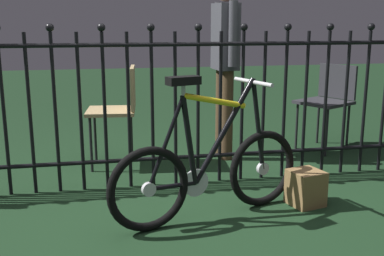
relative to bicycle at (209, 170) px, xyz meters
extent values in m
plane|color=#17311A|center=(-0.14, 0.02, -0.32)|extent=(20.00, 20.00, 0.00)
cylinder|color=black|center=(-1.34, 0.68, 0.27)|extent=(0.03, 0.03, 1.18)
cylinder|color=black|center=(-1.16, 0.68, 0.27)|extent=(0.03, 0.03, 1.18)
cylinder|color=black|center=(-0.99, 0.68, 0.27)|extent=(0.03, 0.03, 1.18)
sphere|color=black|center=(-0.99, 0.68, 0.89)|extent=(0.06, 0.06, 0.06)
cylinder|color=black|center=(-0.81, 0.68, 0.27)|extent=(0.03, 0.03, 1.18)
cylinder|color=black|center=(-0.63, 0.68, 0.27)|extent=(0.03, 0.03, 1.18)
sphere|color=black|center=(-0.63, 0.68, 0.89)|extent=(0.06, 0.06, 0.06)
cylinder|color=black|center=(-0.46, 0.68, 0.27)|extent=(0.03, 0.03, 1.18)
cylinder|color=black|center=(-0.28, 0.68, 0.27)|extent=(0.03, 0.03, 1.18)
sphere|color=black|center=(-0.28, 0.68, 0.89)|extent=(0.06, 0.06, 0.06)
cylinder|color=black|center=(-0.11, 0.68, 0.27)|extent=(0.03, 0.03, 1.18)
cylinder|color=black|center=(0.07, 0.68, 0.27)|extent=(0.03, 0.03, 1.18)
sphere|color=black|center=(0.07, 0.68, 0.89)|extent=(0.06, 0.06, 0.06)
cylinder|color=black|center=(0.25, 0.68, 0.27)|extent=(0.03, 0.03, 1.18)
cylinder|color=black|center=(0.42, 0.68, 0.27)|extent=(0.03, 0.03, 1.18)
sphere|color=black|center=(0.42, 0.68, 0.89)|extent=(0.06, 0.06, 0.06)
cylinder|color=black|center=(0.60, 0.68, 0.27)|extent=(0.03, 0.03, 1.18)
cylinder|color=black|center=(0.78, 0.68, 0.27)|extent=(0.03, 0.03, 1.18)
sphere|color=black|center=(0.78, 0.68, 0.89)|extent=(0.06, 0.06, 0.06)
cylinder|color=black|center=(0.95, 0.68, 0.27)|extent=(0.03, 0.03, 1.18)
cylinder|color=black|center=(1.13, 0.68, 0.27)|extent=(0.03, 0.03, 1.18)
sphere|color=black|center=(1.13, 0.68, 0.89)|extent=(0.06, 0.06, 0.06)
cylinder|color=black|center=(1.30, 0.68, 0.27)|extent=(0.03, 0.03, 1.18)
cylinder|color=black|center=(1.48, 0.68, 0.27)|extent=(0.03, 0.03, 1.18)
sphere|color=black|center=(1.48, 0.68, 0.89)|extent=(0.06, 0.06, 0.06)
cylinder|color=black|center=(1.66, 0.68, 0.27)|extent=(0.03, 0.03, 1.18)
cylinder|color=black|center=(-0.14, 0.68, -0.11)|extent=(4.51, 0.03, 0.03)
cylinder|color=black|center=(-0.14, 0.68, 0.76)|extent=(4.51, 0.03, 0.03)
torus|color=black|center=(-0.40, -0.13, -0.05)|extent=(0.52, 0.21, 0.53)
cylinder|color=silver|center=(-0.40, -0.13, -0.05)|extent=(0.09, 0.05, 0.09)
torus|color=black|center=(0.41, 0.13, -0.05)|extent=(0.52, 0.21, 0.53)
cylinder|color=silver|center=(0.41, 0.13, -0.05)|extent=(0.09, 0.05, 0.09)
cylinder|color=black|center=(0.11, 0.03, 0.25)|extent=(0.44, 0.17, 0.65)
cylinder|color=yellow|center=(0.03, 0.01, 0.45)|extent=(0.44, 0.17, 0.14)
cylinder|color=black|center=(-0.14, -0.04, 0.21)|extent=(0.13, 0.07, 0.57)
cylinder|color=black|center=(-0.25, -0.08, -0.06)|extent=(0.32, 0.12, 0.04)
cylinder|color=black|center=(-0.29, -0.09, 0.22)|extent=(0.26, 0.10, 0.56)
cylinder|color=black|center=(0.36, 0.11, 0.26)|extent=(0.13, 0.07, 0.62)
cylinder|color=silver|center=(0.31, 0.10, 0.56)|extent=(0.03, 0.03, 0.02)
cylinder|color=silver|center=(0.31, 0.10, 0.55)|extent=(0.14, 0.39, 0.03)
cylinder|color=silver|center=(-0.18, -0.05, 0.53)|extent=(0.03, 0.03, 0.07)
cube|color=black|center=(-0.18, -0.05, 0.59)|extent=(0.22, 0.15, 0.05)
cylinder|color=silver|center=(-0.10, -0.03, -0.07)|extent=(0.18, 0.06, 0.18)
cylinder|color=black|center=(-0.76, 1.11, -0.08)|extent=(0.02, 0.02, 0.47)
cylinder|color=black|center=(-0.72, 1.44, -0.08)|extent=(0.02, 0.02, 0.47)
cylinder|color=black|center=(-0.43, 1.08, -0.08)|extent=(0.02, 0.02, 0.47)
cylinder|color=black|center=(-0.40, 1.40, -0.08)|extent=(0.02, 0.02, 0.47)
cube|color=tan|center=(-0.58, 1.26, 0.17)|extent=(0.45, 0.45, 0.03)
cube|color=tan|center=(-0.38, 1.24, 0.37)|extent=(0.07, 0.39, 0.36)
cylinder|color=black|center=(1.41, 1.16, -0.09)|extent=(0.02, 0.02, 0.46)
cylinder|color=black|center=(1.24, 1.47, -0.09)|extent=(0.02, 0.02, 0.46)
cylinder|color=black|center=(1.72, 1.32, -0.09)|extent=(0.02, 0.02, 0.46)
cylinder|color=black|center=(1.55, 1.63, -0.09)|extent=(0.02, 0.02, 0.46)
cube|color=#2D2D33|center=(1.48, 1.39, 0.16)|extent=(0.59, 0.59, 0.03)
cube|color=#2D2D33|center=(1.66, 1.49, 0.34)|extent=(0.22, 0.38, 0.33)
cylinder|color=#4C3823|center=(0.46, 1.25, 0.09)|extent=(0.11, 0.11, 0.82)
cylinder|color=#4C3823|center=(0.45, 1.41, 0.09)|extent=(0.11, 0.11, 0.82)
cube|color=#3F3F47|center=(0.46, 1.33, 0.79)|extent=(0.20, 0.31, 0.58)
cylinder|color=#3F3F47|center=(0.47, 1.13, 0.82)|extent=(0.08, 0.08, 0.55)
cylinder|color=#3F3F47|center=(0.44, 1.53, 0.82)|extent=(0.08, 0.08, 0.55)
cube|color=olive|center=(0.71, 0.08, -0.20)|extent=(0.26, 0.26, 0.24)
camera|label=1|loc=(-0.67, -2.77, 0.93)|focal=43.73mm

